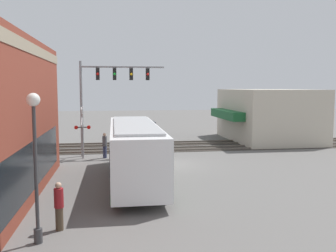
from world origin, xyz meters
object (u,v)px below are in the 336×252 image
object	(u,v)px
crossing_signal	(82,127)
streetlamp	(35,155)
pedestrian_by_lamp	(59,206)
parked_car_white	(126,136)
parked_car_blue	(147,128)
pedestrian_at_crossing	(105,145)
city_bus	(134,149)

from	to	relation	value
crossing_signal	streetlamp	xyz separation A→B (m)	(-15.08, 0.31, 0.69)
pedestrian_by_lamp	crossing_signal	bearing A→B (deg)	0.97
streetlamp	parked_car_white	xyz separation A→B (m)	(22.65, -3.66, -2.34)
crossing_signal	pedestrian_by_lamp	bearing A→B (deg)	-179.03
parked_car_blue	pedestrian_by_lamp	bearing A→B (deg)	168.27
streetlamp	parked_car_blue	world-z (taller)	streetlamp
pedestrian_at_crossing	parked_car_blue	bearing A→B (deg)	-17.90
parked_car_blue	pedestrian_by_lamp	xyz separation A→B (m)	(-27.53, 5.71, 0.25)
city_bus	parked_car_white	world-z (taller)	city_bus
streetlamp	parked_car_white	size ratio (longest dim) A/B	1.18
parked_car_blue	streetlamp	bearing A→B (deg)	167.66
crossing_signal	parked_car_blue	size ratio (longest dim) A/B	0.86
streetlamp	parked_car_white	distance (m)	23.06
city_bus	crossing_signal	world-z (taller)	crossing_signal
crossing_signal	pedestrian_by_lamp	size ratio (longest dim) A/B	2.13
streetlamp	pedestrian_by_lamp	world-z (taller)	streetlamp
city_bus	streetlamp	size ratio (longest dim) A/B	2.28
city_bus	parked_car_blue	world-z (taller)	city_bus
parked_car_white	pedestrian_by_lamp	world-z (taller)	pedestrian_by_lamp
city_bus	pedestrian_at_crossing	xyz separation A→B (m)	(7.24, 1.78, -0.83)
parked_car_white	pedestrian_by_lamp	xyz separation A→B (m)	(-21.58, 3.11, 0.27)
city_bus	streetlamp	distance (m)	8.70
parked_car_white	pedestrian_at_crossing	bearing A→B (deg)	166.85
city_bus	pedestrian_by_lamp	distance (m)	7.47
city_bus	crossing_signal	distance (m)	8.03
crossing_signal	pedestrian_at_crossing	bearing A→B (deg)	-91.31
pedestrian_at_crossing	pedestrian_by_lamp	distance (m)	14.04
pedestrian_by_lamp	parked_car_white	bearing A→B (deg)	-8.21
crossing_signal	city_bus	bearing A→B (deg)	-155.28
pedestrian_at_crossing	city_bus	bearing A→B (deg)	-166.21
pedestrian_at_crossing	crossing_signal	bearing A→B (deg)	88.69
city_bus	parked_car_white	xyz separation A→B (m)	(14.85, -0.00, -1.14)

